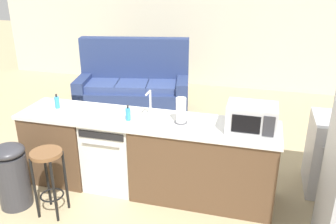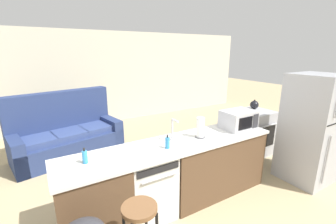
{
  "view_description": "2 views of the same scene",
  "coord_description": "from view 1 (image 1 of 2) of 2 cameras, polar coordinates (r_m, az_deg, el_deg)",
  "views": [
    {
      "loc": [
        1.34,
        -3.42,
        2.45
      ],
      "look_at": [
        0.37,
        0.19,
        0.93
      ],
      "focal_mm": 38.0,
      "sensor_mm": 36.0,
      "label": 1
    },
    {
      "loc": [
        -1.3,
        -2.27,
        2.05
      ],
      "look_at": [
        0.44,
        0.66,
        1.13
      ],
      "focal_mm": 24.0,
      "sensor_mm": 36.0,
      "label": 2
    }
  ],
  "objects": [
    {
      "name": "ground_plane",
      "position": [
        4.42,
        -5.37,
        -11.66
      ],
      "size": [
        24.0,
        24.0,
        0.0
      ],
      "primitive_type": "plane",
      "color": "tan"
    },
    {
      "name": "paper_towel_roll",
      "position": [
        3.78,
        2.08,
        0.18
      ],
      "size": [
        0.14,
        0.14,
        0.28
      ],
      "color": "#4C4C51",
      "rests_on": "kitchen_counter"
    },
    {
      "name": "wall_back",
      "position": [
        7.78,
        7.42,
        13.48
      ],
      "size": [
        10.0,
        0.06,
        2.6
      ],
      "color": "beige",
      "rests_on": "ground_plane"
    },
    {
      "name": "kitchen_counter",
      "position": [
        4.13,
        -2.43,
        -7.34
      ],
      "size": [
        2.94,
        0.66,
        0.9
      ],
      "color": "brown",
      "rests_on": "ground_plane"
    },
    {
      "name": "dishwasher",
      "position": [
        4.28,
        -8.73,
        -6.42
      ],
      "size": [
        0.58,
        0.61,
        0.84
      ],
      "color": "silver",
      "rests_on": "ground_plane"
    },
    {
      "name": "trash_bin",
      "position": [
        4.23,
        -23.73,
        -9.25
      ],
      "size": [
        0.35,
        0.35,
        0.74
      ],
      "color": "#333338",
      "rests_on": "ground_plane"
    },
    {
      "name": "sink_faucet",
      "position": [
        3.97,
        -2.91,
        1.18
      ],
      "size": [
        0.07,
        0.18,
        0.3
      ],
      "color": "silver",
      "rests_on": "kitchen_counter"
    },
    {
      "name": "couch",
      "position": [
        6.62,
        -5.47,
        3.95
      ],
      "size": [
        2.14,
        1.28,
        1.27
      ],
      "color": "navy",
      "rests_on": "ground_plane"
    },
    {
      "name": "microwave",
      "position": [
        3.7,
        13.26,
        -0.9
      ],
      "size": [
        0.5,
        0.37,
        0.28
      ],
      "color": "#B7B7BC",
      "rests_on": "kitchen_counter"
    },
    {
      "name": "dish_soap_bottle",
      "position": [
        4.41,
        -17.37,
        1.5
      ],
      "size": [
        0.06,
        0.06,
        0.18
      ],
      "color": "#338CCC",
      "rests_on": "kitchen_counter"
    },
    {
      "name": "soap_bottle",
      "position": [
        3.89,
        -6.42,
        -0.31
      ],
      "size": [
        0.06,
        0.06,
        0.18
      ],
      "color": "#338CCC",
      "rests_on": "kitchen_counter"
    },
    {
      "name": "bar_stool",
      "position": [
        3.88,
        -18.64,
        -8.7
      ],
      "size": [
        0.32,
        0.32,
        0.74
      ],
      "color": "brown",
      "rests_on": "ground_plane"
    }
  ]
}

